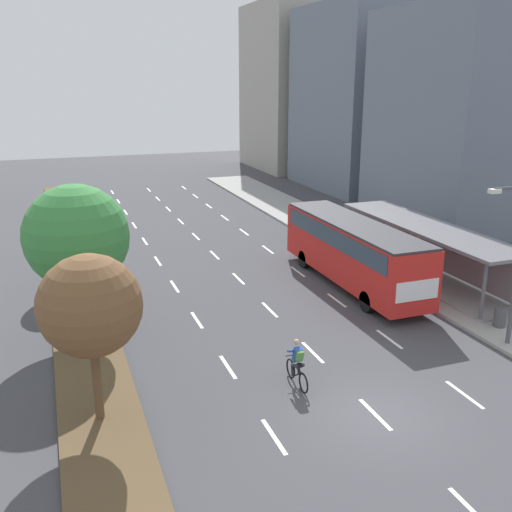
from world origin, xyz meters
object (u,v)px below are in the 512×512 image
object	(u,v)px
cyclist	(297,365)
median_tree_third	(72,219)
bus	(353,247)
trash_bin	(500,317)
median_tree_nearest	(90,306)
median_tree_second	(77,237)
bus_shelter	(429,246)

from	to	relation	value
cyclist	median_tree_third	xyz separation A→B (m)	(-6.60, 13.48, 2.71)
bus	trash_bin	bearing A→B (deg)	-65.93
median_tree_nearest	median_tree_second	distance (m)	6.69
bus	bus_shelter	bearing A→B (deg)	-7.60
cyclist	median_tree_nearest	world-z (taller)	median_tree_nearest
cyclist	median_tree_second	distance (m)	10.15
median_tree_nearest	median_tree_second	size ratio (longest dim) A/B	0.85
bus_shelter	trash_bin	bearing A→B (deg)	-99.31
median_tree_nearest	trash_bin	world-z (taller)	median_tree_nearest
bus	cyclist	xyz separation A→B (m)	(-6.86, -8.46, -1.28)
bus	median_tree_nearest	size ratio (longest dim) A/B	2.12
trash_bin	bus_shelter	bearing A→B (deg)	80.69
bus_shelter	bus	world-z (taller)	bus
median_tree_second	trash_bin	distance (m)	18.00
bus_shelter	bus	bearing A→B (deg)	172.40
cyclist	median_tree_nearest	size ratio (longest dim) A/B	0.34
median_tree_third	trash_bin	size ratio (longest dim) A/B	5.66
median_tree_nearest	median_tree_third	distance (m)	13.37
median_tree_nearest	trash_bin	xyz separation A→B (m)	(16.77, 1.18, -3.30)
bus_shelter	median_tree_third	size ratio (longest dim) A/B	2.62
median_tree_nearest	trash_bin	distance (m)	17.13
bus_shelter	median_tree_nearest	world-z (taller)	median_tree_nearest
bus	median_tree_third	world-z (taller)	median_tree_third
cyclist	median_tree_second	world-z (taller)	median_tree_second
bus	trash_bin	xyz separation A→B (m)	(3.20, -7.16, -1.49)
median_tree_second	trash_bin	world-z (taller)	median_tree_second
cyclist	trash_bin	xyz separation A→B (m)	(10.06, 1.30, -0.22)
median_tree_nearest	median_tree_third	size ratio (longest dim) A/B	1.11
median_tree_second	median_tree_third	xyz separation A→B (m)	(0.07, 6.68, -0.79)
bus_shelter	median_tree_second	bearing A→B (deg)	-176.48
cyclist	trash_bin	distance (m)	10.14
bus	median_tree_nearest	xyz separation A→B (m)	(-13.57, -8.35, 1.81)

